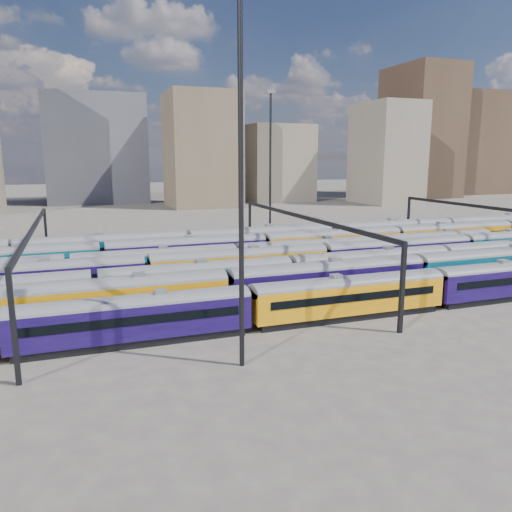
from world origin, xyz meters
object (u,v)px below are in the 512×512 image
object	(u,v)px
rake_0	(133,314)
rake_2	(199,277)
mast_2	(241,171)
rake_1	(328,277)

from	to	relation	value
rake_0	rake_2	world-z (taller)	rake_2
rake_2	mast_2	distance (m)	20.44
rake_1	rake_0	bearing A→B (deg)	-166.05
rake_1	rake_2	xyz separation A→B (m)	(-12.45, 5.00, -0.15)
rake_1	rake_2	distance (m)	13.42
rake_0	rake_2	xyz separation A→B (m)	(7.68, 10.00, 0.12)
rake_1	mast_2	world-z (taller)	mast_2
rake_0	rake_2	size ratio (longest dim) A/B	1.34
rake_2	rake_1	bearing A→B (deg)	-21.87
rake_2	mast_2	size ratio (longest dim) A/B	4.00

